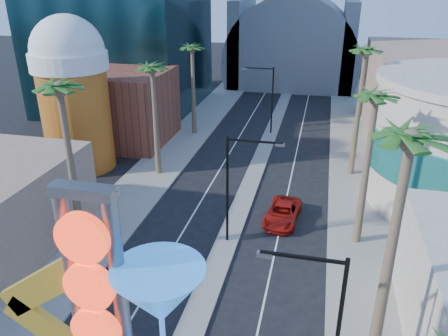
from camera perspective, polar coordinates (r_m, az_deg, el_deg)
sidewalk_west at (r=46.98m, az=-6.89°, el=1.88°), size 5.00×100.00×0.15m
sidewalk_east at (r=44.59m, az=16.78°, el=-0.24°), size 5.00×100.00×0.15m
median at (r=47.56m, az=5.19°, el=2.23°), size 1.60×84.00×0.15m
brick_filler_west at (r=50.81m, az=-12.96°, el=7.80°), size 10.00×10.00×8.00m
filler_east at (r=56.25m, az=23.49°, el=9.03°), size 10.00×20.00×10.00m
beer_mug at (r=43.58m, az=-19.12°, el=9.74°), size 7.00×7.00×14.50m
canopy at (r=79.21m, az=8.96°, el=13.92°), size 22.00×16.00×22.00m
streetlight_0 at (r=29.25m, az=1.49°, el=-1.69°), size 3.79×0.25×8.00m
streetlight_1 at (r=51.84m, az=5.75°, el=9.61°), size 3.79×0.25×8.00m
streetlight_2 at (r=18.79m, az=13.25°, el=-19.17°), size 3.45×0.25×8.00m
palm_1 at (r=27.23m, az=-20.51°, el=8.20°), size 2.40×2.40×12.70m
palm_2 at (r=39.63m, az=-9.32°, el=11.86°), size 2.40×2.40×11.20m
palm_3 at (r=50.75m, az=-4.17°, el=14.66°), size 2.40×2.40×11.20m
palm_5 at (r=17.36m, az=22.84°, el=0.98°), size 2.40×2.40×13.20m
palm_6 at (r=29.07m, az=19.13°, el=7.47°), size 2.40×2.40×11.70m
palm_7 at (r=40.57m, az=17.93°, el=13.26°), size 2.40×2.40×12.70m
red_pickup at (r=34.14m, az=7.66°, el=-5.84°), size 2.81×5.26×1.41m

